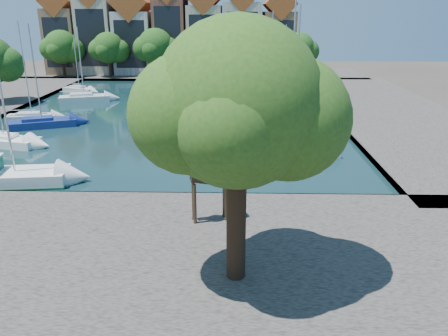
{
  "coord_description": "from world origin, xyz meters",
  "views": [
    {
      "loc": [
        7.4,
        -24.96,
        11.13
      ],
      "look_at": [
        6.83,
        -2.0,
        2.84
      ],
      "focal_mm": 35.0,
      "sensor_mm": 36.0,
      "label": 1
    }
  ],
  "objects_px": {
    "plane_tree": "(241,110)",
    "sailboat_right_a": "(292,151)",
    "giraffe_statue": "(205,175)",
    "sailboat_left_a": "(5,140)"
  },
  "relations": [
    {
      "from": "plane_tree",
      "to": "giraffe_statue",
      "type": "height_order",
      "value": "plane_tree"
    },
    {
      "from": "giraffe_statue",
      "to": "sailboat_right_a",
      "type": "distance_m",
      "value": 13.58
    },
    {
      "from": "plane_tree",
      "to": "giraffe_statue",
      "type": "xyz_separation_m",
      "value": [
        -1.74,
        5.24,
        -4.57
      ]
    },
    {
      "from": "plane_tree",
      "to": "sailboat_right_a",
      "type": "bearing_deg",
      "value": 75.63
    },
    {
      "from": "sailboat_left_a",
      "to": "plane_tree",
      "type": "bearing_deg",
      "value": -44.73
    },
    {
      "from": "giraffe_statue",
      "to": "plane_tree",
      "type": "bearing_deg",
      "value": -71.61
    },
    {
      "from": "plane_tree",
      "to": "sailboat_right_a",
      "type": "relative_size",
      "value": 0.92
    },
    {
      "from": "sailboat_left_a",
      "to": "sailboat_right_a",
      "type": "distance_m",
      "value": 24.75
    },
    {
      "from": "giraffe_statue",
      "to": "sailboat_right_a",
      "type": "xyz_separation_m",
      "value": [
        6.12,
        11.87,
        -2.42
      ]
    },
    {
      "from": "plane_tree",
      "to": "giraffe_statue",
      "type": "distance_m",
      "value": 7.16
    }
  ]
}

